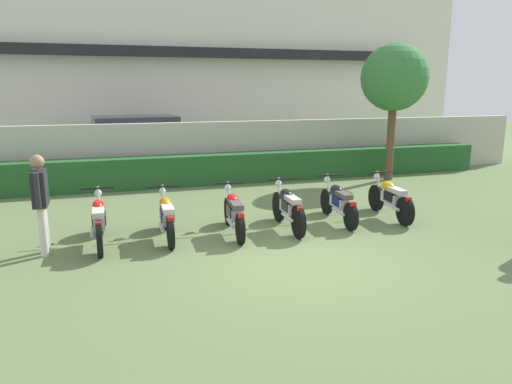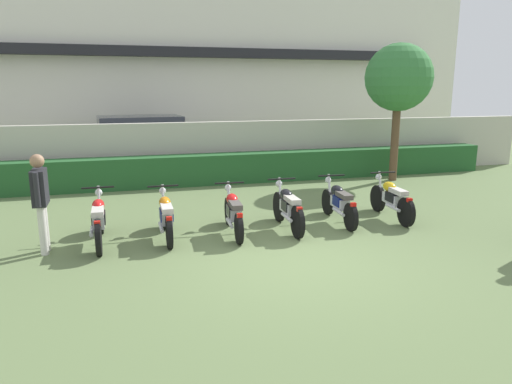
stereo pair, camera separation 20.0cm
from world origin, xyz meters
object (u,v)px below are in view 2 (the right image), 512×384
object	(u,v)px
tree_near_inspector	(399,78)
motorcycle_in_row_5	(392,199)
motorcycle_in_row_0	(99,220)
inspector_person	(40,195)
motorcycle_in_row_3	(288,207)
parked_car	(146,144)
motorcycle_in_row_4	(339,202)
motorcycle_in_row_1	(166,216)
motorcycle_in_row_2	(233,212)

from	to	relation	value
tree_near_inspector	motorcycle_in_row_5	world-z (taller)	tree_near_inspector
motorcycle_in_row_0	inspector_person	size ratio (longest dim) A/B	1.14
motorcycle_in_row_0	motorcycle_in_row_3	distance (m)	3.64
parked_car	motorcycle_in_row_4	world-z (taller)	parked_car
parked_car	motorcycle_in_row_0	bearing A→B (deg)	-104.55
tree_near_inspector	motorcycle_in_row_3	bearing A→B (deg)	-140.75
tree_near_inspector	motorcycle_in_row_1	distance (m)	8.78
motorcycle_in_row_3	motorcycle_in_row_4	size ratio (longest dim) A/B	0.99
tree_near_inspector	motorcycle_in_row_3	distance (m)	6.91
motorcycle_in_row_2	parked_car	bearing A→B (deg)	13.11
motorcycle_in_row_2	motorcycle_in_row_4	bearing A→B (deg)	-81.64
motorcycle_in_row_1	tree_near_inspector	bearing A→B (deg)	-60.99
parked_car	motorcycle_in_row_2	size ratio (longest dim) A/B	2.48
motorcycle_in_row_1	motorcycle_in_row_4	size ratio (longest dim) A/B	0.95
motorcycle_in_row_5	motorcycle_in_row_1	bearing A→B (deg)	94.54
motorcycle_in_row_4	motorcycle_in_row_1	bearing A→B (deg)	96.05
motorcycle_in_row_3	motorcycle_in_row_4	bearing A→B (deg)	-79.06
motorcycle_in_row_0	motorcycle_in_row_5	world-z (taller)	motorcycle_in_row_0
tree_near_inspector	motorcycle_in_row_2	world-z (taller)	tree_near_inspector
parked_car	motorcycle_in_row_5	bearing A→B (deg)	-63.01
tree_near_inspector	motorcycle_in_row_0	xyz separation A→B (m)	(-8.59, -3.94, -2.63)
tree_near_inspector	motorcycle_in_row_0	world-z (taller)	tree_near_inspector
tree_near_inspector	motorcycle_in_row_4	xyz separation A→B (m)	(-3.72, -3.85, -2.65)
motorcycle_in_row_3	inspector_person	xyz separation A→B (m)	(-4.55, -0.14, 0.58)
parked_car	motorcycle_in_row_0	xyz separation A→B (m)	(-1.32, -7.72, -0.48)
motorcycle_in_row_2	motorcycle_in_row_4	distance (m)	2.36
parked_car	motorcycle_in_row_3	world-z (taller)	parked_car
tree_near_inspector	inspector_person	world-z (taller)	tree_near_inspector
motorcycle_in_row_0	motorcycle_in_row_2	bearing A→B (deg)	-92.10
tree_near_inspector	motorcycle_in_row_2	bearing A→B (deg)	-146.53
parked_car	motorcycle_in_row_1	bearing A→B (deg)	-95.65
motorcycle_in_row_1	inspector_person	distance (m)	2.21
motorcycle_in_row_0	motorcycle_in_row_2	world-z (taller)	motorcycle_in_row_0
motorcycle_in_row_3	parked_car	bearing A→B (deg)	18.77
parked_car	tree_near_inspector	world-z (taller)	tree_near_inspector
motorcycle_in_row_4	motorcycle_in_row_5	distance (m)	1.24
parked_car	motorcycle_in_row_1	distance (m)	7.76
motorcycle_in_row_3	inspector_person	bearing A→B (deg)	93.95
motorcycle_in_row_3	motorcycle_in_row_5	world-z (taller)	motorcycle_in_row_3
tree_near_inspector	motorcycle_in_row_2	distance (m)	7.75
motorcycle_in_row_2	motorcycle_in_row_5	distance (m)	3.59
motorcycle_in_row_0	inspector_person	distance (m)	1.10
parked_car	motorcycle_in_row_0	world-z (taller)	parked_car
motorcycle_in_row_4	motorcycle_in_row_5	bearing A→B (deg)	-88.36
motorcycle_in_row_3	motorcycle_in_row_2	bearing A→B (deg)	91.00
motorcycle_in_row_0	motorcycle_in_row_5	bearing A→B (deg)	-90.02
motorcycle_in_row_0	motorcycle_in_row_3	bearing A→B (deg)	-91.90
motorcycle_in_row_0	motorcycle_in_row_4	distance (m)	4.87
motorcycle_in_row_0	parked_car	bearing A→B (deg)	-9.91
parked_car	inspector_person	world-z (taller)	parked_car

